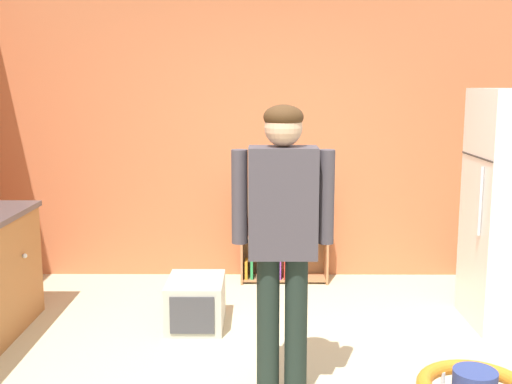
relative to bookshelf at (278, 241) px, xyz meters
name	(u,v)px	position (x,y,z in m)	size (l,w,h in m)	color
back_wall	(276,134)	(-0.02, 0.19, 0.98)	(5.20, 0.06, 2.70)	#C96E43
bookshelf	(278,241)	(0.00, 0.00, 0.00)	(0.80, 0.28, 0.85)	#B2754A
standing_person	(283,226)	(-0.05, -2.28, 0.66)	(0.57, 0.22, 1.70)	black
pet_carrier	(196,302)	(-0.66, -1.15, -0.19)	(0.42, 0.55, 0.36)	beige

